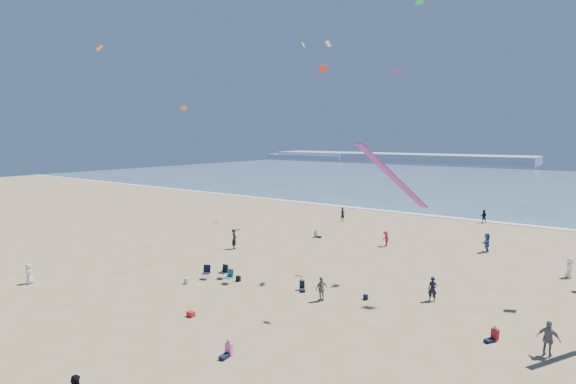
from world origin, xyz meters
The scene contains 13 objects.
ground centered at (0.00, 0.00, 0.00)m, with size 220.00×220.00×0.00m, color tan.
ocean centered at (0.00, 95.00, 0.03)m, with size 220.00×100.00×0.06m, color #476B84.
surf_line centered at (0.00, 45.00, 0.04)m, with size 220.00×1.20×0.08m, color white.
headland_far centered at (-60.00, 170.00, 1.60)m, with size 110.00×20.00×3.20m, color #7A8EA8.
headland_near centered at (-100.00, 165.00, 1.00)m, with size 40.00×14.00×2.00m, color #7A8EA8.
standing_flyers centered at (7.15, 14.95, 0.83)m, with size 34.77×54.88×1.85m.
seated_group centered at (2.74, 8.44, 0.42)m, with size 20.89×34.13×0.84m.
chair_cluster centered at (-5.37, 9.68, 0.50)m, with size 2.71×1.52×1.00m.
white_tote centered at (-6.68, 7.82, 0.20)m, with size 0.35×0.20×0.40m, color silver.
black_backpack centered at (-4.13, 10.37, 0.19)m, with size 0.30×0.22×0.38m, color black.
cooler centered at (-2.01, 4.04, 0.15)m, with size 0.45×0.30×0.30m, color #AC1E18.
navy_bag centered at (4.88, 12.40, 0.17)m, with size 0.28×0.18×0.34m, color black.
kites_aloft centered at (9.14, 13.32, 14.08)m, with size 42.00×35.32×27.92m.
Camera 1 is at (17.03, -12.59, 10.23)m, focal length 28.00 mm.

